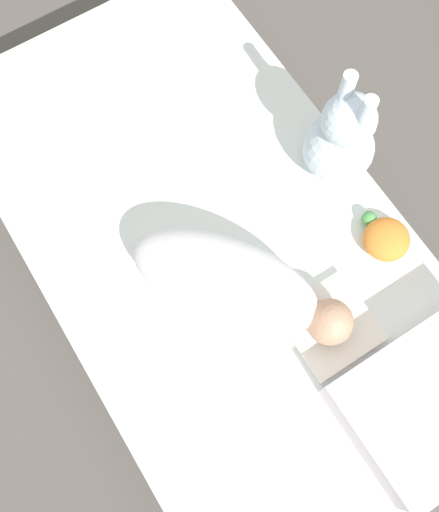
% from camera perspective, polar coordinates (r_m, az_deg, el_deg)
% --- Properties ---
extents(ground_plane, '(12.00, 12.00, 0.00)m').
position_cam_1_polar(ground_plane, '(1.67, -0.39, -1.01)').
color(ground_plane, '#514C47').
extents(bed_mattress, '(1.52, 0.84, 0.23)m').
position_cam_1_polar(bed_mattress, '(1.56, -0.42, 0.33)').
color(bed_mattress, white).
rests_on(bed_mattress, ground_plane).
extents(burp_cloth, '(0.19, 0.19, 0.02)m').
position_cam_1_polar(burp_cloth, '(1.40, 10.51, -6.56)').
color(burp_cloth, white).
rests_on(burp_cloth, bed_mattress).
extents(swaddled_baby, '(0.49, 0.42, 0.16)m').
position_cam_1_polar(swaddled_baby, '(1.33, 1.22, -2.60)').
color(swaddled_baby, white).
rests_on(swaddled_baby, bed_mattress).
extents(pillow, '(0.28, 0.39, 0.10)m').
position_cam_1_polar(pillow, '(1.39, 19.70, -12.59)').
color(pillow, white).
rests_on(pillow, bed_mattress).
extents(bunny_plush, '(0.17, 0.17, 0.33)m').
position_cam_1_polar(bunny_plush, '(1.45, 11.55, 10.78)').
color(bunny_plush, silver).
rests_on(bunny_plush, bed_mattress).
extents(turtle_plush, '(0.14, 0.11, 0.06)m').
position_cam_1_polar(turtle_plush, '(1.47, 15.53, 1.66)').
color(turtle_plush, orange).
rests_on(turtle_plush, bed_mattress).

